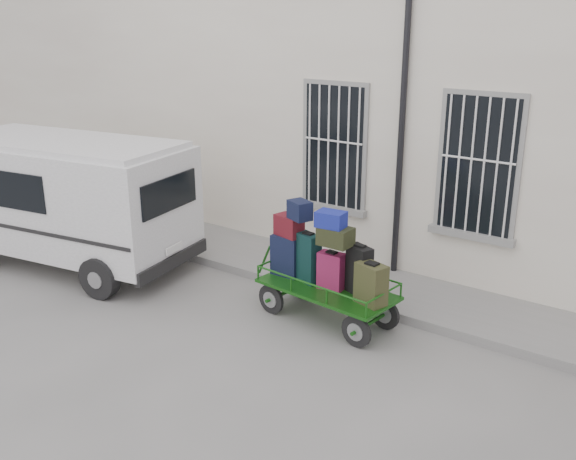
# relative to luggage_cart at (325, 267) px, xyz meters

# --- Properties ---
(ground) EXTENTS (80.00, 80.00, 0.00)m
(ground) POSITION_rel_luggage_cart_xyz_m (-0.83, -0.77, -0.89)
(ground) COLOR slate
(ground) RESTS_ON ground
(building) EXTENTS (24.00, 5.15, 6.00)m
(building) POSITION_rel_luggage_cart_xyz_m (-0.83, 4.72, 2.11)
(building) COLOR beige
(building) RESTS_ON ground
(sidewalk) EXTENTS (24.00, 1.70, 0.15)m
(sidewalk) POSITION_rel_luggage_cart_xyz_m (-0.83, 1.43, -0.81)
(sidewalk) COLOR gray
(sidewalk) RESTS_ON ground
(luggage_cart) EXTENTS (2.57, 1.18, 1.85)m
(luggage_cart) POSITION_rel_luggage_cart_xyz_m (0.00, 0.00, 0.00)
(luggage_cart) COLOR black
(luggage_cart) RESTS_ON ground
(van) EXTENTS (5.03, 2.78, 2.41)m
(van) POSITION_rel_luggage_cart_xyz_m (-5.18, -0.81, 0.49)
(van) COLOR silver
(van) RESTS_ON ground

